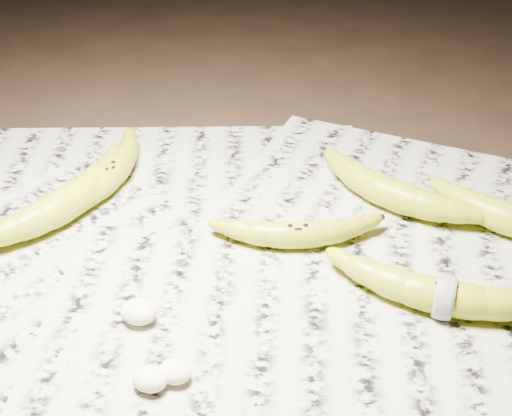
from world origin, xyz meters
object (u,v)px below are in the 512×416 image
(banana_left_b, at_px, (69,199))
(banana_taped, at_px, (445,294))
(banana_upper_a, at_px, (391,191))
(banana_center, at_px, (297,232))
(banana_left_a, at_px, (109,174))

(banana_left_b, height_order, banana_taped, banana_left_b)
(banana_upper_a, bearing_deg, banana_taped, -42.81)
(banana_taped, bearing_deg, banana_center, 160.94)
(banana_left_a, distance_m, banana_taped, 0.44)
(banana_center, relative_size, banana_upper_a, 0.85)
(banana_left_a, xyz_separation_m, banana_left_b, (-0.02, -0.07, 0.00))
(banana_left_a, bearing_deg, banana_center, -97.39)
(banana_center, distance_m, banana_taped, 0.18)
(banana_center, bearing_deg, banana_taped, -39.60)
(banana_center, bearing_deg, banana_left_a, 149.96)
(banana_left_b, bearing_deg, banana_upper_a, -53.96)
(banana_taped, distance_m, banana_upper_a, 0.19)
(banana_center, height_order, banana_taped, banana_taped)
(banana_left_b, relative_size, banana_center, 1.25)
(banana_center, bearing_deg, banana_left_b, 164.96)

